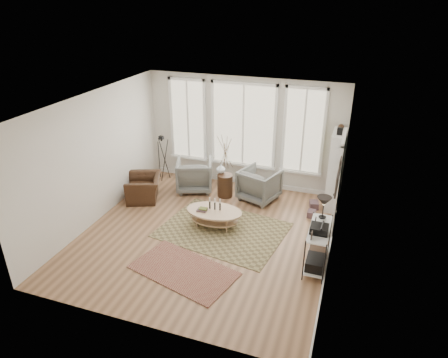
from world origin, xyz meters
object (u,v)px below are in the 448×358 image
at_px(coffee_table, 214,214).
at_px(armchair_left, 194,175).
at_px(armchair_right, 259,185).
at_px(accent_chair, 144,188).
at_px(low_shelf, 318,243).
at_px(side_table, 225,168).
at_px(bookcase, 335,170).

height_order(coffee_table, armchair_left, armchair_left).
relative_size(armchair_right, accent_chair, 0.95).
height_order(armchair_right, accent_chair, armchair_right).
height_order(low_shelf, coffee_table, low_shelf).
bearing_deg(accent_chair, armchair_right, 86.00).
relative_size(armchair_right, side_table, 0.54).
distance_m(bookcase, low_shelf, 2.56).
xyz_separation_m(armchair_right, side_table, (-0.87, -0.11, 0.39)).
xyz_separation_m(bookcase, armchair_left, (-3.52, -0.27, -0.53)).
bearing_deg(side_table, armchair_left, 174.03).
relative_size(bookcase, low_shelf, 1.58).
distance_m(bookcase, armchair_left, 3.57).
xyz_separation_m(low_shelf, armchair_right, (-1.71, 2.26, -0.10)).
bearing_deg(accent_chair, bookcase, 82.14).
distance_m(armchair_left, accent_chair, 1.35).
relative_size(bookcase, side_table, 1.25).
bearing_deg(accent_chair, armchair_left, 109.53).
distance_m(coffee_table, armchair_right, 1.70).
bearing_deg(bookcase, armchair_left, -175.57).
xyz_separation_m(armchair_left, armchair_right, (1.75, 0.02, -0.02)).
height_order(low_shelf, armchair_right, low_shelf).
bearing_deg(armchair_right, coffee_table, 86.69).
relative_size(bookcase, coffee_table, 1.62).
height_order(bookcase, armchair_left, bookcase).
distance_m(low_shelf, side_table, 3.38).
relative_size(bookcase, armchair_right, 2.30).
height_order(coffee_table, side_table, side_table).
bearing_deg(armchair_left, coffee_table, 105.34).
distance_m(side_table, accent_chair, 2.11).
bearing_deg(coffee_table, accent_chair, 162.70).
distance_m(bookcase, armchair_right, 1.87).
xyz_separation_m(coffee_table, armchair_left, (-1.12, 1.56, 0.11)).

